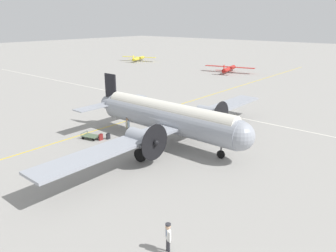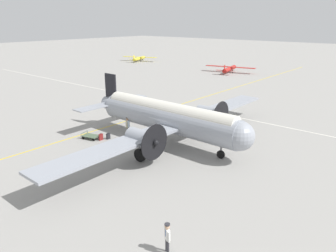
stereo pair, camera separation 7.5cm
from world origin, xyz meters
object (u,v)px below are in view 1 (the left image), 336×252
Objects in this scene: passenger_boarding at (128,124)px; light_aircraft_taxiing at (229,69)px; crew_foreground at (168,235)px; suitcase_near_door at (101,137)px; suitcase_upright_spare at (108,136)px; baggage_cart at (91,136)px; airliner_main at (171,118)px; ramp_agent at (128,125)px; light_aircraft_distant at (139,58)px.

light_aircraft_taxiing is (-41.95, -12.68, -0.31)m from passenger_boarding.
light_aircraft_taxiing is at bearing -33.95° from crew_foreground.
suitcase_near_door is 1.06× the size of suitcase_upright_spare.
passenger_boarding is 3.73m from baggage_cart.
airliner_main is at bearing 22.92° from passenger_boarding.
crew_foreground is at bearing -25.66° from passenger_boarding.
passenger_boarding is 1.12× the size of ramp_agent.
airliner_main is 15.03m from crew_foreground.
passenger_boarding is at bearing -168.12° from airliner_main.
airliner_main is 63.33m from light_aircraft_distant.
suitcase_near_door is at bearing -97.14° from passenger_boarding.
ramp_agent is (1.01, -4.78, -1.45)m from airliner_main.
baggage_cart is (4.04, -6.73, -2.19)m from airliner_main.
airliner_main is 45.56× the size of suitcase_upright_spare.
suitcase_near_door is (3.66, -5.68, -2.15)m from airliner_main.
suitcase_near_door is at bearing 1.02° from crew_foreground.
crew_foreground reaches higher than suitcase_near_door.
light_aircraft_distant is (-46.77, -39.98, 0.54)m from baggage_cart.
baggage_cart is (1.03, -1.35, -0.02)m from suitcase_upright_spare.
ramp_agent is at bearing -167.76° from airliner_main.
suitcase_upright_spare is (2.00, -0.60, -0.72)m from ramp_agent.
light_aircraft_distant is 29.29m from light_aircraft_taxiing.
airliner_main is at bearing -22.18° from crew_foreground.
ramp_agent is 0.15× the size of light_aircraft_taxiing.
suitcase_near_door is 0.35× the size of baggage_cart.
light_aircraft_distant reaches higher than ramp_agent.
passenger_boarding is at bearing -176.17° from light_aircraft_taxiing.
light_aircraft_taxiing reaches higher than light_aircraft_distant.
light_aircraft_distant is at bearing 73.54° from light_aircraft_taxiing.
crew_foreground is 0.15× the size of light_aircraft_taxiing.
light_aircraft_distant is at bearing 145.18° from passenger_boarding.
passenger_boarding is at bearing 161.48° from suitcase_near_door.
light_aircraft_distant reaches higher than baggage_cart.
suitcase_upright_spare is at bearing -32.58° from ramp_agent.
baggage_cart is at bearing -52.86° from suitcase_upright_spare.
passenger_boarding is at bearing 163.82° from suitcase_upright_spare.
suitcase_near_door is at bearing -158.93° from light_aircraft_distant.
suitcase_near_door is at bearing 5.57° from baggage_cart.
airliner_main is 15.07× the size of passenger_boarding.
light_aircraft_taxiing is (-40.97, -17.47, -1.61)m from airliner_main.
suitcase_upright_spare is 1.70m from baggage_cart.
airliner_main is 15.16× the size of baggage_cart.
suitcase_upright_spare is 0.06× the size of light_aircraft_distant.
baggage_cart is (3.06, -1.94, -0.89)m from passenger_boarding.
crew_foreground reaches higher than baggage_cart.
crew_foreground is 0.89× the size of passenger_boarding.
ramp_agent is 2.69× the size of suitcase_upright_spare.
crew_foreground is 0.90× the size of baggage_cart.
baggage_cart is at bearing -148.71° from airliner_main.
baggage_cart is (0.38, -1.05, -0.04)m from suitcase_near_door.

